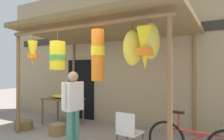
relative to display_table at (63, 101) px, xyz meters
The scene contains 8 objects.
shop_facade 2.25m from the display_table, 39.13° to the left, with size 9.64×0.29×4.40m.
market_stall_canopy 2.54m from the display_table, 13.32° to the right, with size 4.48×2.70×2.86m.
display_table is the anchor object (origin of this frame).
flower_heap_on_table 0.16m from the display_table, 140.19° to the left, with size 0.71×0.50×0.12m.
folding_chair 3.07m from the display_table, 23.48° to the right, with size 0.43×0.43×0.84m.
wicker_basket_by_table 1.23m from the display_table, 53.85° to the right, with size 0.41×0.41×0.27m, color olive.
wicker_basket_spare 1.25m from the display_table, 119.20° to the right, with size 0.48×0.48×0.24m, color brown.
shopper_by_bananas 2.17m from the display_table, 40.94° to the right, with size 0.26×0.59×1.61m.
Camera 1 is at (3.32, -3.39, 1.61)m, focal length 34.53 mm.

